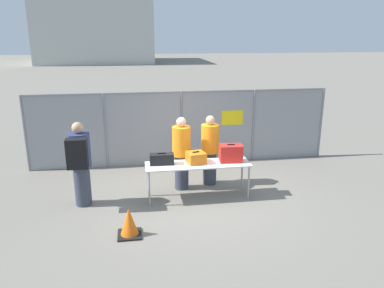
# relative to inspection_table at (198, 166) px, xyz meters

# --- Properties ---
(ground_plane) EXTENTS (120.00, 120.00, 0.00)m
(ground_plane) POSITION_rel_inspection_table_xyz_m (-0.05, 0.03, -0.73)
(ground_plane) COLOR slate
(fence_section) EXTENTS (8.11, 0.07, 1.99)m
(fence_section) POSITION_rel_inspection_table_xyz_m (-0.04, 2.32, 0.32)
(fence_section) COLOR gray
(fence_section) RESTS_ON ground_plane
(inspection_table) EXTENTS (2.24, 0.63, 0.79)m
(inspection_table) POSITION_rel_inspection_table_xyz_m (0.00, 0.00, 0.00)
(inspection_table) COLOR silver
(inspection_table) RESTS_ON ground_plane
(suitcase_black) EXTENTS (0.52, 0.24, 0.26)m
(suitcase_black) POSITION_rel_inspection_table_xyz_m (-0.76, 0.08, 0.18)
(suitcase_black) COLOR black
(suitcase_black) RESTS_ON inspection_table
(suitcase_orange) EXTENTS (0.43, 0.42, 0.26)m
(suitcase_orange) POSITION_rel_inspection_table_xyz_m (-0.03, 0.06, 0.18)
(suitcase_orange) COLOR orange
(suitcase_orange) RESTS_ON inspection_table
(suitcase_red) EXTENTS (0.51, 0.35, 0.40)m
(suitcase_red) POSITION_rel_inspection_table_xyz_m (0.72, 0.03, 0.25)
(suitcase_red) COLOR red
(suitcase_red) RESTS_ON inspection_table
(traveler_hooded) EXTENTS (0.44, 0.68, 1.77)m
(traveler_hooded) POSITION_rel_inspection_table_xyz_m (-2.42, -0.02, 0.25)
(traveler_hooded) COLOR #383D4C
(traveler_hooded) RESTS_ON ground_plane
(security_worker_near) EXTENTS (0.41, 0.41, 1.66)m
(security_worker_near) POSITION_rel_inspection_table_xyz_m (0.41, 0.75, 0.13)
(security_worker_near) COLOR #383D4C
(security_worker_near) RESTS_ON ground_plane
(security_worker_far) EXTENTS (0.42, 0.42, 1.69)m
(security_worker_far) POSITION_rel_inspection_table_xyz_m (-0.28, 0.57, 0.14)
(security_worker_far) COLOR #383D4C
(security_worker_far) RESTS_ON ground_plane
(utility_trailer) EXTENTS (4.54, 2.11, 0.61)m
(utility_trailer) POSITION_rel_inspection_table_xyz_m (2.55, 4.78, -0.36)
(utility_trailer) COLOR white
(utility_trailer) RESTS_ON ground_plane
(distant_hangar) EXTENTS (13.31, 12.36, 7.25)m
(distant_hangar) POSITION_rel_inspection_table_xyz_m (-5.40, 42.26, 2.90)
(distant_hangar) COLOR #B2B7B2
(distant_hangar) RESTS_ON ground_plane
(traffic_cone) EXTENTS (0.42, 0.42, 0.53)m
(traffic_cone) POSITION_rel_inspection_table_xyz_m (-1.47, -1.39, -0.48)
(traffic_cone) COLOR black
(traffic_cone) RESTS_ON ground_plane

